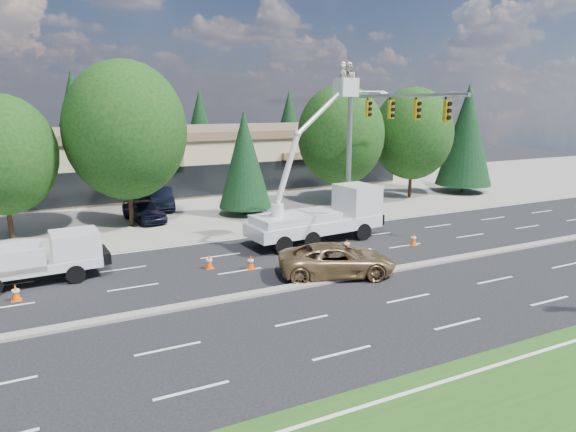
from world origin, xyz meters
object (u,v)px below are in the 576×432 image
signal_mast (370,134)px  bucket_truck (326,204)px  utility_pickup (44,262)px  minivan (337,260)px

signal_mast → bucket_truck: bucket_truck is taller
signal_mast → bucket_truck: size_ratio=1.00×
signal_mast → utility_pickup: size_ratio=1.79×
utility_pickup → bucket_truck: (14.96, 0.44, 1.27)m
signal_mast → utility_pickup: (-18.43, -1.21, -5.17)m
signal_mast → minivan: size_ratio=1.87×
utility_pickup → bucket_truck: bucket_truck is taller
utility_pickup → minivan: size_ratio=1.05×
minivan → signal_mast: bearing=-23.9°
signal_mast → minivan: (-6.17, -6.44, -5.30)m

